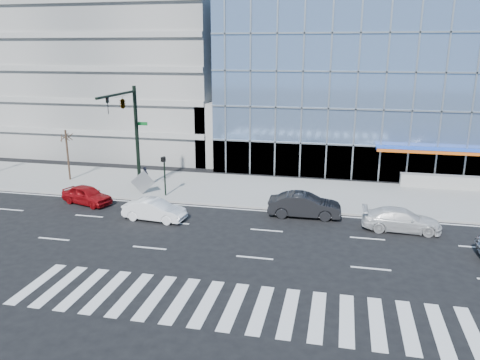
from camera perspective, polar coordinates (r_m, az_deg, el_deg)
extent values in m
plane|color=black|center=(28.94, 3.26, -6.15)|extent=(160.00, 160.00, 0.00)
cube|color=gray|center=(36.39, 5.27, -1.45)|extent=(120.00, 8.00, 0.15)
cube|color=#7797C6|center=(53.57, 23.37, 10.94)|extent=(42.00, 26.00, 15.00)
cube|color=gray|center=(57.83, -12.75, 14.56)|extent=(24.00, 24.00, 20.00)
cube|color=gray|center=(46.34, -0.48, 6.04)|extent=(6.00, 8.00, 6.00)
cylinder|color=black|center=(36.49, -12.43, 4.89)|extent=(0.28, 0.28, 8.00)
cylinder|color=black|center=(33.51, -14.80, 10.03)|extent=(0.18, 5.60, 0.18)
imported|color=black|center=(32.33, -15.84, 8.70)|extent=(0.18, 0.22, 1.10)
imported|color=black|center=(34.28, -14.12, 9.18)|extent=(0.48, 2.24, 0.90)
cube|color=#0C591E|center=(36.11, -11.89, 6.74)|extent=(0.90, 0.05, 0.25)
cylinder|color=black|center=(35.18, -9.16, 0.48)|extent=(0.12, 0.12, 3.00)
cube|color=black|center=(34.73, -9.34, 2.49)|extent=(0.30, 0.25, 0.35)
cylinder|color=#332319|center=(41.48, -20.26, 2.87)|extent=(0.16, 0.16, 4.20)
ellipsoid|color=#332319|center=(41.17, -20.48, 5.15)|extent=(1.10, 1.10, 0.90)
imported|color=silver|center=(30.34, 19.07, -4.60)|extent=(4.71, 1.95, 1.36)
imported|color=white|center=(30.91, -10.39, -3.61)|extent=(4.22, 1.79, 1.35)
imported|color=black|center=(31.25, 7.87, -3.07)|extent=(4.83, 1.83, 1.57)
imported|color=maroon|center=(35.27, -18.17, -1.74)|extent=(4.23, 2.68, 1.34)
imported|color=black|center=(37.85, -11.42, 0.36)|extent=(0.45, 0.63, 1.62)
cube|color=gray|center=(36.01, -11.75, -0.27)|extent=(1.58, 1.02, 1.82)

